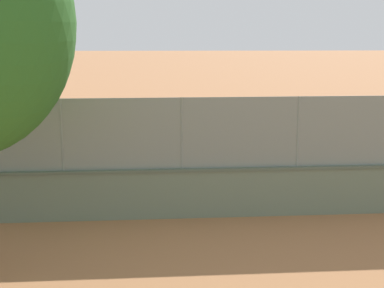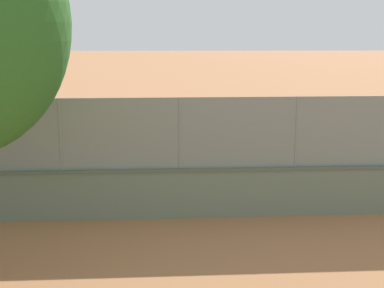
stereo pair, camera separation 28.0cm
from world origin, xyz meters
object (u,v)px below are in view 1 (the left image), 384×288
player_foreground_swinging (244,131)px  courtside_bench (302,180)px  sports_ball (131,211)px  player_crossing_court (148,162)px  player_at_service_line (130,136)px

player_foreground_swinging → courtside_bench: size_ratio=1.03×
player_foreground_swinging → sports_ball: 8.88m
player_crossing_court → player_foreground_swinging: player_foreground_swinging is taller
player_crossing_court → sports_ball: player_crossing_court is taller
player_at_service_line → courtside_bench: size_ratio=0.99×
courtside_bench → player_at_service_line: bearing=-43.2°
player_at_service_line → courtside_bench: (-5.84, 5.48, -0.48)m
player_at_service_line → sports_ball: player_at_service_line is taller
player_at_service_line → player_foreground_swinging: bearing=-173.7°
player_foreground_swinging → courtside_bench: 6.12m
player_crossing_court → player_foreground_swinging: (-3.87, -5.38, 0.05)m
player_crossing_court → sports_ball: 2.54m
player_crossing_court → player_at_service_line: (0.91, -4.85, -0.00)m
player_at_service_line → player_foreground_swinging: (-4.78, -0.53, 0.05)m
courtside_bench → sports_ball: bearing=17.9°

